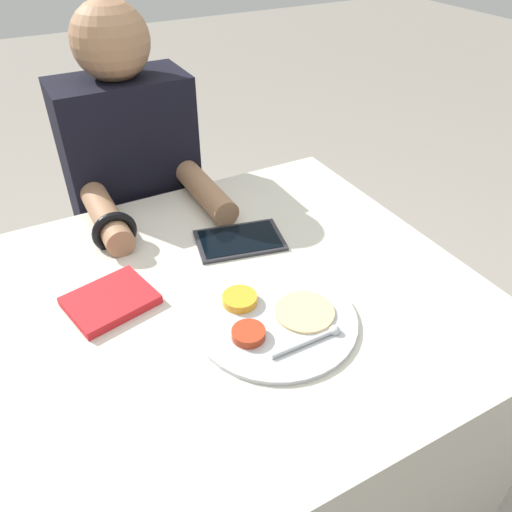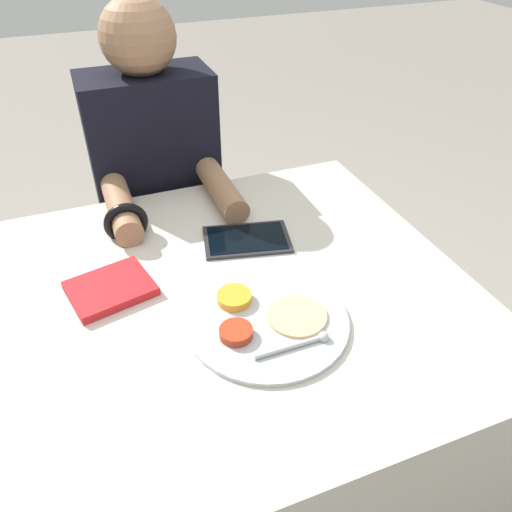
{
  "view_description": "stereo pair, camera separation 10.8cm",
  "coord_description": "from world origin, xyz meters",
  "px_view_note": "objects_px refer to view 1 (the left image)",
  "views": [
    {
      "loc": [
        -0.34,
        -0.74,
        1.45
      ],
      "look_at": [
        0.07,
        0.02,
        0.8
      ],
      "focal_mm": 35.0,
      "sensor_mm": 36.0,
      "label": 1
    },
    {
      "loc": [
        -0.25,
        -0.79,
        1.45
      ],
      "look_at": [
        0.07,
        0.02,
        0.8
      ],
      "focal_mm": 35.0,
      "sensor_mm": 36.0,
      "label": 2
    }
  ],
  "objects_px": {
    "red_notebook": "(110,301)",
    "tablet_device": "(240,240)",
    "person_diner": "(141,222)",
    "thali_tray": "(274,318)"
  },
  "relations": [
    {
      "from": "thali_tray",
      "to": "tablet_device",
      "type": "xyz_separation_m",
      "value": [
        0.06,
        0.28,
        -0.0
      ]
    },
    {
      "from": "thali_tray",
      "to": "person_diner",
      "type": "bearing_deg",
      "value": 95.61
    },
    {
      "from": "tablet_device",
      "to": "red_notebook",
      "type": "bearing_deg",
      "value": -167.64
    },
    {
      "from": "tablet_device",
      "to": "person_diner",
      "type": "xyz_separation_m",
      "value": [
        -0.13,
        0.44,
        -0.15
      ]
    },
    {
      "from": "thali_tray",
      "to": "red_notebook",
      "type": "bearing_deg",
      "value": 143.34
    },
    {
      "from": "red_notebook",
      "to": "tablet_device",
      "type": "height_order",
      "value": "red_notebook"
    },
    {
      "from": "tablet_device",
      "to": "person_diner",
      "type": "distance_m",
      "value": 0.48
    },
    {
      "from": "red_notebook",
      "to": "person_diner",
      "type": "height_order",
      "value": "person_diner"
    },
    {
      "from": "thali_tray",
      "to": "person_diner",
      "type": "height_order",
      "value": "person_diner"
    },
    {
      "from": "tablet_device",
      "to": "person_diner",
      "type": "bearing_deg",
      "value": 107.07
    }
  ]
}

